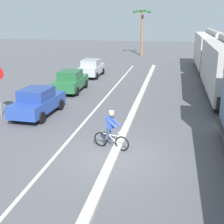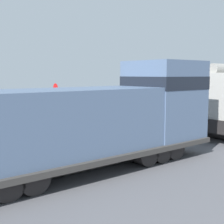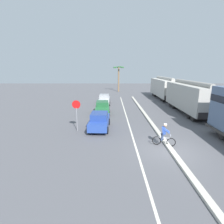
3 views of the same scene
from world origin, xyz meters
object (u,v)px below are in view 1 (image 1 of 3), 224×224
hopper_car_middle (211,50)px  parked_car_blue (38,102)px  palm_tree_near (142,20)px  cyclist (111,131)px  parked_car_silver (91,68)px  parked_car_green (71,81)px

hopper_car_middle → parked_car_blue: (-11.27, -18.03, -1.26)m
hopper_car_middle → palm_tree_near: (-8.40, 11.12, 2.78)m
cyclist → palm_tree_near: bearing=93.8°
hopper_car_middle → cyclist: (-6.22, -21.84, -1.26)m
parked_car_silver → palm_tree_near: size_ratio=0.64×
cyclist → parked_car_green: bearing=117.3°
palm_tree_near → parked_car_silver: bearing=-99.9°
parked_car_silver → hopper_car_middle: bearing=27.1°
parked_car_blue → palm_tree_near: 29.58m
parked_car_green → parked_car_silver: 6.17m
parked_car_green → cyclist: size_ratio=2.48×
parked_car_green → parked_car_silver: same height
parked_car_blue → parked_car_silver: size_ratio=1.01×
palm_tree_near → cyclist: bearing=-86.2°
parked_car_green → parked_car_silver: (-0.03, 6.17, 0.00)m
parked_car_blue → palm_tree_near: (2.87, 29.16, 4.04)m
hopper_car_middle → parked_car_green: (-11.31, -11.97, -1.26)m
parked_car_silver → cyclist: 16.83m
hopper_car_middle → parked_car_blue: 21.30m
parked_car_green → palm_tree_near: bearing=82.8°
cyclist → palm_tree_near: (-2.18, 32.96, 4.04)m
hopper_car_middle → parked_car_green: size_ratio=2.49×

